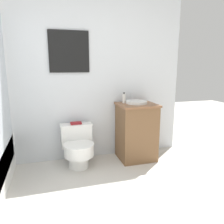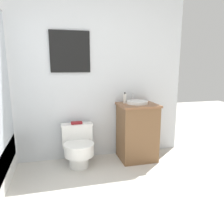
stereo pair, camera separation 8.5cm
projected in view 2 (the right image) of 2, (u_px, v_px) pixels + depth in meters
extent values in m
cube|color=silver|center=(61.00, 72.00, 2.97)|extent=(3.59, 0.05, 2.50)
cube|color=black|center=(70.00, 52.00, 2.91)|extent=(0.53, 0.02, 0.55)
cube|color=silver|center=(70.00, 52.00, 2.91)|extent=(0.50, 0.01, 0.52)
cylinder|color=white|center=(79.00, 160.00, 2.93)|extent=(0.26, 0.26, 0.18)
cylinder|color=white|center=(79.00, 150.00, 2.85)|extent=(0.38, 0.38, 0.14)
cylinder|color=white|center=(79.00, 144.00, 2.84)|extent=(0.39, 0.39, 0.02)
cube|color=white|center=(77.00, 136.00, 3.05)|extent=(0.41, 0.16, 0.31)
cube|color=white|center=(77.00, 124.00, 3.01)|extent=(0.43, 0.17, 0.02)
cube|color=brown|center=(137.00, 133.00, 3.13)|extent=(0.50, 0.45, 0.78)
cube|color=brown|center=(138.00, 105.00, 3.05)|extent=(0.53, 0.48, 0.03)
cylinder|color=white|center=(137.00, 102.00, 3.06)|extent=(0.30, 0.30, 0.04)
cylinder|color=silver|center=(133.00, 97.00, 3.22)|extent=(0.02, 0.02, 0.13)
cylinder|color=silver|center=(125.00, 99.00, 3.10)|extent=(0.05, 0.05, 0.13)
cylinder|color=black|center=(125.00, 93.00, 3.08)|extent=(0.02, 0.02, 0.02)
cube|color=maroon|center=(77.00, 123.00, 3.01)|extent=(0.15, 0.10, 0.02)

